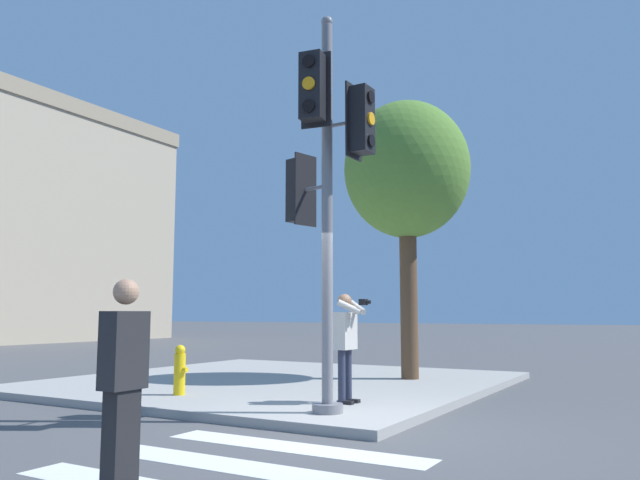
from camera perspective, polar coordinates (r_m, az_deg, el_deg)
ground_plane at (r=7.94m, az=3.43°, el=-17.01°), size 160.00×160.00×0.00m
sidewalk_corner at (r=12.68m, az=-3.83°, el=-12.86°), size 8.00×8.00×0.12m
traffic_signal_pole at (r=8.50m, az=0.49°, el=6.45°), size 1.00×1.39×5.46m
person_photographer at (r=9.27m, az=2.36°, el=-8.87°), size 0.50×0.53×1.58m
pedestrian_distant at (r=5.12m, az=-17.58°, el=-12.28°), size 0.34×0.20×1.69m
street_tree at (r=13.11m, az=7.93°, el=6.18°), size 2.59×2.59×5.69m
fire_hydrant at (r=10.46m, az=-12.70°, el=-11.52°), size 0.18×0.24×0.79m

